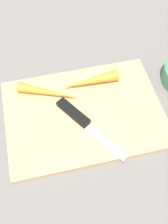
{
  "coord_description": "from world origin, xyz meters",
  "views": [
    {
      "loc": [
        0.08,
        0.35,
        0.56
      ],
      "look_at": [
        0.0,
        0.0,
        0.01
      ],
      "focal_mm": 45.73,
      "sensor_mm": 36.0,
      "label": 1
    }
  ],
  "objects_px": {
    "carrot_short": "(90,81)",
    "carrot_long": "(48,92)",
    "cutting_board": "(84,113)",
    "knife": "(77,117)"
  },
  "relations": [
    {
      "from": "knife",
      "to": "carrot_short",
      "type": "height_order",
      "value": "carrot_short"
    },
    {
      "from": "knife",
      "to": "carrot_short",
      "type": "bearing_deg",
      "value": 118.16
    },
    {
      "from": "knife",
      "to": "cutting_board",
      "type": "bearing_deg",
      "value": 94.04
    },
    {
      "from": "knife",
      "to": "carrot_long",
      "type": "distance_m",
      "value": 0.1
    },
    {
      "from": "cutting_board",
      "to": "carrot_short",
      "type": "xyz_separation_m",
      "value": [
        -0.03,
        -0.07,
        0.02
      ]
    },
    {
      "from": "carrot_short",
      "to": "carrot_long",
      "type": "bearing_deg",
      "value": 1.62
    },
    {
      "from": "carrot_short",
      "to": "carrot_long",
      "type": "height_order",
      "value": "carrot_short"
    },
    {
      "from": "cutting_board",
      "to": "carrot_long",
      "type": "bearing_deg",
      "value": -42.66
    },
    {
      "from": "knife",
      "to": "carrot_long",
      "type": "bearing_deg",
      "value": -178.51
    },
    {
      "from": "cutting_board",
      "to": "carrot_long",
      "type": "xyz_separation_m",
      "value": [
        0.07,
        -0.07,
        0.02
      ]
    }
  ]
}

